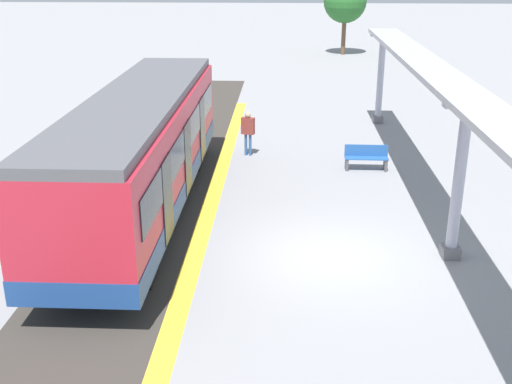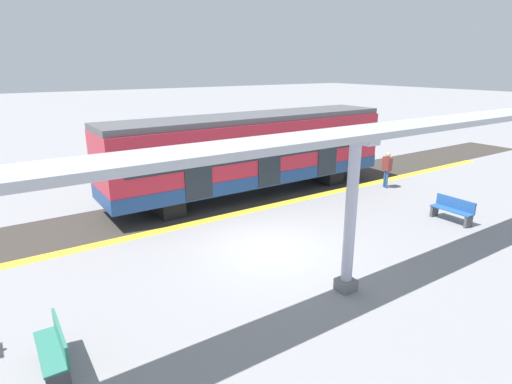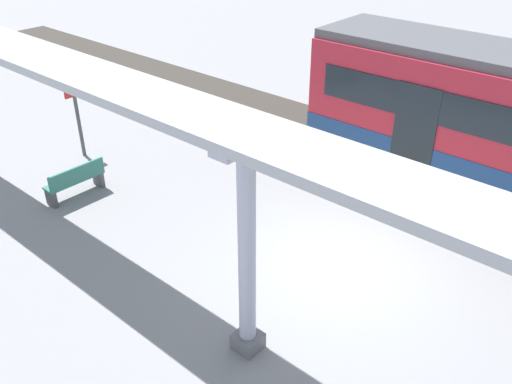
# 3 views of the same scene
# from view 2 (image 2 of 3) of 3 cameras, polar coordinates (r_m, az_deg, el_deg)

# --- Properties ---
(ground_plane) EXTENTS (176.00, 176.00, 0.00)m
(ground_plane) POSITION_cam_2_polar(r_m,az_deg,el_deg) (13.05, 2.05, -7.76)
(ground_plane) COLOR gray
(tactile_edge_strip) EXTENTS (0.48, 34.25, 0.01)m
(tactile_edge_strip) POSITION_cam_2_polar(r_m,az_deg,el_deg) (15.62, -5.06, -3.52)
(tactile_edge_strip) COLOR yellow
(tactile_edge_strip) RESTS_ON ground
(trackbed) EXTENTS (3.20, 46.25, 0.01)m
(trackbed) POSITION_cam_2_polar(r_m,az_deg,el_deg) (17.16, -8.05, -1.70)
(trackbed) COLOR #38332D
(trackbed) RESTS_ON ground
(train_near_carriage) EXTENTS (2.65, 12.86, 3.48)m
(train_near_carriage) POSITION_cam_2_polar(r_m,az_deg,el_deg) (17.95, -0.57, 5.36)
(train_near_carriage) COLOR #B62233
(train_near_carriage) RESTS_ON ground
(canopy_pillar_second) EXTENTS (1.10, 0.44, 3.91)m
(canopy_pillar_second) POSITION_cam_2_polar(r_m,az_deg,el_deg) (10.24, 12.85, -3.35)
(canopy_pillar_second) COLOR slate
(canopy_pillar_second) RESTS_ON ground
(canopy_beam) EXTENTS (1.20, 27.50, 0.16)m
(canopy_beam) POSITION_cam_2_polar(r_m,az_deg,el_deg) (9.78, 13.85, 7.83)
(canopy_beam) COLOR #A8AAB2
(canopy_beam) RESTS_ON canopy_pillar_nearest
(bench_near_end) EXTENTS (1.50, 0.46, 0.86)m
(bench_near_end) POSITION_cam_2_polar(r_m,az_deg,el_deg) (9.03, -25.87, -18.80)
(bench_near_end) COLOR #307464
(bench_near_end) RESTS_ON ground
(bench_mid_platform) EXTENTS (1.51, 0.46, 0.86)m
(bench_mid_platform) POSITION_cam_2_polar(r_m,az_deg,el_deg) (16.70, 25.41, -2.19)
(bench_mid_platform) COLOR #255599
(bench_mid_platform) RESTS_ON ground
(passenger_waiting_near_edge) EXTENTS (0.52, 0.34, 1.67)m
(passenger_waiting_near_edge) POSITION_cam_2_polar(r_m,az_deg,el_deg) (19.99, 17.55, 3.45)
(passenger_waiting_near_edge) COLOR #2D558A
(passenger_waiting_near_edge) RESTS_ON ground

